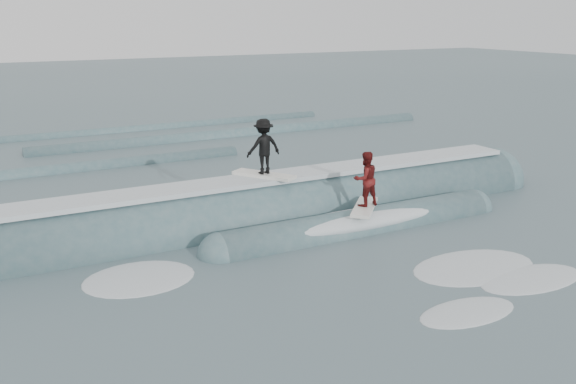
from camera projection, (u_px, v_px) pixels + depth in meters
name	position (u px, v px, depth m)	size (l,w,h in m)	color
ground	(354.00, 266.00, 16.33)	(160.00, 160.00, 0.00)	#3C5558
breaking_wave	(284.00, 219.00, 20.01)	(21.04, 4.10, 2.64)	#3D5E67
surfer_black	(264.00, 149.00, 19.42)	(1.53, 1.99, 1.78)	white
surfer_red	(365.00, 182.00, 18.80)	(1.76, 1.84, 1.73)	white
whitewater	(396.00, 277.00, 15.66)	(11.28, 6.92, 0.10)	silver
far_swells	(145.00, 146.00, 31.16)	(35.38, 8.65, 0.80)	#3D5E67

